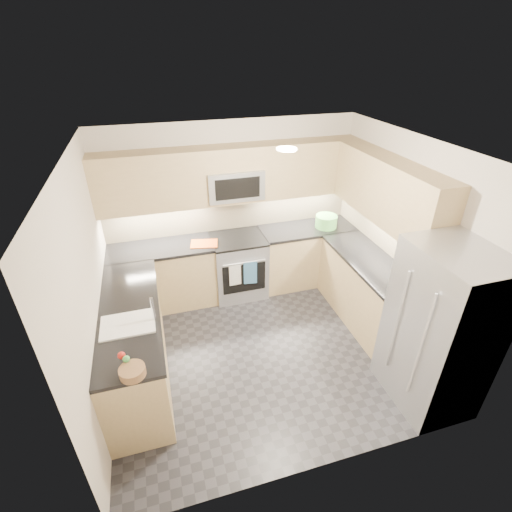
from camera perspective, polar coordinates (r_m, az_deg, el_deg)
The scene contains 36 objects.
floor at distance 4.86m, azimuth 1.20°, elevation -13.85°, with size 3.60×3.20×0.00m, color black.
ceiling at distance 3.60m, azimuth 1.64°, elevation 16.09°, with size 3.60×3.20×0.02m, color beige.
wall_back at distance 5.46m, azimuth -3.74°, elevation 7.27°, with size 3.60×0.02×2.50m, color beige.
wall_front at distance 2.94m, azimuth 11.29°, elevation -16.95°, with size 3.60×0.02×2.50m, color beige.
wall_left at distance 4.01m, azimuth -24.07°, elevation -4.86°, with size 0.02×3.20×2.50m, color beige.
wall_right at distance 4.88m, azimuth 21.98°, elevation 2.04°, with size 0.02×3.20×2.50m, color beige.
base_cab_back_left at distance 5.47m, azimuth -13.93°, elevation -3.15°, with size 1.42×0.60×0.90m, color tan.
base_cab_back_right at distance 5.88m, azimuth 7.59°, elevation 0.10°, with size 1.42×0.60×0.90m, color tan.
base_cab_right at distance 5.22m, azimuth 16.72°, elevation -5.36°, with size 0.60×1.70×0.90m, color tan.
base_cab_peninsula at distance 4.44m, azimuth -18.01°, elevation -12.84°, with size 0.60×2.00×0.90m, color tan.
countertop_back_left at distance 5.23m, azimuth -14.55°, elevation 1.16°, with size 1.42×0.63×0.04m, color black.
countertop_back_right at distance 5.66m, azimuth 7.91°, elevation 4.22°, with size 1.42×0.63×0.04m, color black.
countertop_right at distance 4.97m, azimuth 17.51°, elevation -0.94°, with size 0.63×1.70×0.04m, color black.
countertop_peninsula at distance 4.15m, azimuth -19.03°, elevation -8.06°, with size 0.63×2.00×0.04m, color black.
upper_cab_back at distance 5.10m, azimuth -3.49°, elevation 12.48°, with size 3.60×0.35×0.75m, color tan.
upper_cab_right at distance 4.76m, azimuth 19.68°, elevation 9.42°, with size 0.35×1.95×0.75m, color tan.
backsplash_back at distance 5.48m, azimuth -3.70°, elevation 6.72°, with size 3.60×0.01×0.51m, color tan.
backsplash_right at distance 5.22m, azimuth 18.99°, elevation 3.77°, with size 0.01×2.30×0.51m, color tan.
gas_range at distance 5.55m, azimuth -2.70°, elevation -1.57°, with size 0.76×0.65×0.91m, color #A2A3AA.
range_cooktop at distance 5.32m, azimuth -2.82°, elevation 2.64°, with size 0.76×0.65×0.03m, color black.
oven_door_glass at distance 5.28m, azimuth -1.83°, elevation -3.43°, with size 0.62×0.02×0.45m, color black.
oven_handle at distance 5.12m, azimuth -1.82°, elevation -1.04°, with size 0.02×0.02×0.60m, color #B2B5BA.
microwave at distance 5.12m, azimuth -3.38°, elevation 11.07°, with size 0.76×0.40×0.40m, color #979A9E.
microwave_door at distance 4.93m, azimuth -2.82°, elevation 10.32°, with size 0.60×0.01×0.28m, color black.
refrigerator at distance 4.15m, azimuth 26.36°, elevation -10.20°, with size 0.70×0.90×1.80m, color #9D9FA5.
fridge_handle_left at distance 3.81m, azimuth 23.97°, elevation -12.61°, with size 0.02×0.02×1.20m, color #B2B5BA.
fridge_handle_right at distance 4.01m, azimuth 20.87°, elevation -9.44°, with size 0.02×0.02×1.20m, color #B2B5BA.
sink_basin at distance 3.98m, azimuth -18.95°, elevation -10.68°, with size 0.52×0.38×0.16m, color white.
faucet at distance 3.84m, azimuth -15.57°, elevation -7.90°, with size 0.03×0.03×0.28m, color silver.
utensil_bowl at distance 5.67m, azimuth 10.75°, elevation 5.26°, with size 0.32×0.32×0.18m, color #56AE4A.
cutting_board at distance 5.18m, azimuth -7.98°, elevation 1.90°, with size 0.37×0.26×0.01m, color #CF4F13.
fruit_basket at distance 3.41m, azimuth -18.48°, elevation -16.52°, with size 0.22×0.22×0.08m, color olive.
fruit_apple at distance 3.47m, azimuth -20.00°, elevation -14.19°, with size 0.07×0.07×0.07m, color #A51B12.
fruit_pear at distance 3.42m, azimuth -19.34°, elevation -14.72°, with size 0.06×0.06×0.06m, color green.
dish_towel_check at distance 5.17m, azimuth -3.23°, elevation -2.99°, with size 0.17×0.01×0.31m, color white.
dish_towel_blue at distance 5.21m, azimuth -0.88°, elevation -2.62°, with size 0.19×0.02×0.35m, color #325F89.
Camera 1 is at (-1.08, -3.31, 3.38)m, focal length 26.00 mm.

